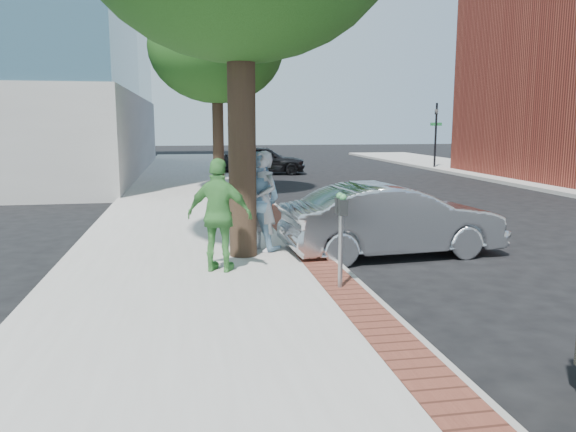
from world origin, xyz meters
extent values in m
plane|color=black|center=(0.00, 0.00, 0.00)|extent=(120.00, 120.00, 0.00)
cube|color=#9E9991|center=(-1.50, 8.00, 0.07)|extent=(5.00, 60.00, 0.15)
cube|color=brown|center=(0.70, 8.00, 0.15)|extent=(0.60, 60.00, 0.01)
cube|color=gray|center=(1.05, 8.00, 0.07)|extent=(0.10, 60.00, 0.15)
cylinder|color=black|center=(0.90, 22.00, 1.90)|extent=(0.12, 0.12, 3.80)
imported|color=black|center=(0.90, 22.00, 3.00)|extent=(0.18, 0.15, 0.90)
cube|color=#1E7238|center=(0.90, 22.00, 2.60)|extent=(0.70, 0.03, 0.18)
cylinder|color=black|center=(12.50, 22.00, 1.90)|extent=(0.12, 0.12, 3.80)
imported|color=black|center=(12.50, 22.00, 3.00)|extent=(0.18, 0.15, 0.90)
cube|color=#1E7238|center=(12.50, 22.00, 2.60)|extent=(0.70, 0.03, 0.18)
cylinder|color=black|center=(-0.60, 1.90, 2.35)|extent=(0.52, 0.52, 4.40)
cylinder|color=black|center=(-0.50, 12.00, 2.08)|extent=(0.40, 0.40, 3.85)
ellipsoid|color=#1B4313|center=(-0.50, 12.00, 5.32)|extent=(4.80, 4.80, 3.94)
cylinder|color=gray|center=(0.66, -0.53, 0.72)|extent=(0.07, 0.07, 1.15)
cube|color=#2D3030|center=(0.66, -0.62, 1.42)|extent=(0.12, 0.14, 0.24)
cube|color=#2D3030|center=(0.66, -0.44, 1.42)|extent=(0.12, 0.14, 0.24)
sphere|color=#3F8C4C|center=(0.66, -0.62, 1.57)|extent=(0.11, 0.11, 0.11)
sphere|color=#3F8C4C|center=(0.66, -0.44, 1.57)|extent=(0.11, 0.11, 0.11)
imported|color=#ABABB0|center=(-0.18, 2.24, 1.14)|extent=(0.79, 0.86, 1.98)
imported|color=#87B3D1|center=(-0.24, 2.38, 1.13)|extent=(1.20, 1.14, 1.96)
imported|color=#479343|center=(-1.10, 0.81, 1.12)|extent=(1.23, 0.86, 1.94)
imported|color=#B1B3B8|center=(2.43, 1.98, 0.73)|extent=(4.56, 1.91, 1.46)
imported|color=black|center=(2.27, 20.62, 0.76)|extent=(4.57, 2.17, 1.51)
camera|label=1|loc=(-1.60, -8.63, 2.66)|focal=35.00mm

